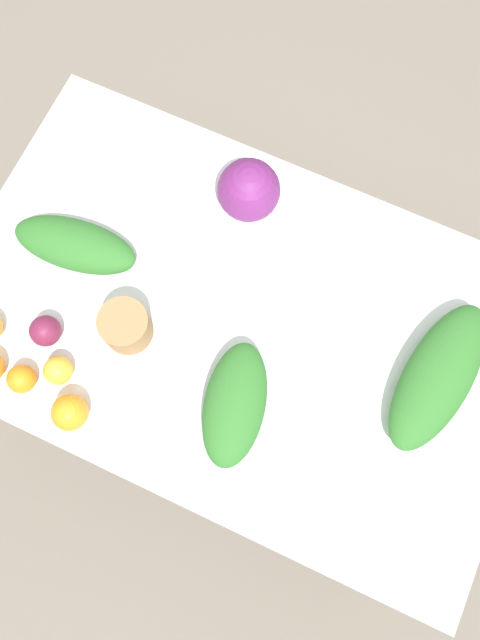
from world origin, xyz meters
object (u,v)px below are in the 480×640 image
object	(u,v)px
paper_bag	(126,326)
greens_bunch_scallion	(76,244)
beet_root	(45,331)
orange_3	(58,370)
greens_bunch_dandelion	(235,404)
greens_bunch_beet_tops	(438,376)
orange_2	(22,379)
orange_1	(70,412)
cabbage_purple	(249,190)

from	to	relation	value
paper_bag	greens_bunch_scallion	distance (m)	0.24
beet_root	orange_3	size ratio (longest dim) A/B	1.09
greens_bunch_dandelion	orange_3	world-z (taller)	greens_bunch_dandelion
greens_bunch_beet_tops	orange_3	world-z (taller)	greens_bunch_beet_tops
greens_bunch_beet_tops	orange_2	distance (m)	0.92
orange_1	paper_bag	bearing A→B (deg)	-96.24
cabbage_purple	orange_3	distance (m)	0.60
orange_3	orange_1	bearing A→B (deg)	134.73
greens_bunch_beet_tops	orange_3	distance (m)	0.84
greens_bunch_beet_tops	greens_bunch_dandelion	bearing A→B (deg)	32.40
cabbage_purple	paper_bag	size ratio (longest dim) A/B	1.31
greens_bunch_dandelion	orange_3	xyz separation A→B (m)	(0.39, 0.09, -0.01)
beet_root	orange_2	distance (m)	0.12
greens_bunch_scallion	beet_root	xyz separation A→B (m)	(-0.04, 0.21, -0.01)
cabbage_purple	orange_1	size ratio (longest dim) A/B	1.83
beet_root	cabbage_purple	bearing A→B (deg)	-119.93
greens_bunch_beet_tops	greens_bunch_scallion	distance (m)	0.87
cabbage_purple	beet_root	xyz separation A→B (m)	(0.28, 0.49, -0.04)
greens_bunch_scallion	orange_1	size ratio (longest dim) A/B	3.65
paper_bag	orange_3	xyz separation A→B (m)	(0.09, 0.15, -0.01)
cabbage_purple	greens_bunch_scallion	distance (m)	0.42
greens_bunch_scallion	beet_root	bearing A→B (deg)	99.51
cabbage_purple	paper_bag	xyz separation A→B (m)	(0.12, 0.41, -0.03)
greens_bunch_beet_tops	orange_3	size ratio (longest dim) A/B	5.65
cabbage_purple	paper_bag	world-z (taller)	cabbage_purple
greens_bunch_dandelion	greens_bunch_scallion	size ratio (longest dim) A/B	0.93
greens_bunch_beet_tops	orange_2	bearing A→B (deg)	24.85
greens_bunch_scallion	orange_2	size ratio (longest dim) A/B	4.58
paper_bag	orange_1	xyz separation A→B (m)	(0.02, 0.22, -0.01)
orange_1	greens_bunch_scallion	bearing A→B (deg)	-63.50
greens_bunch_dandelion	greens_bunch_beet_tops	distance (m)	0.45
beet_root	greens_bunch_dandelion	bearing A→B (deg)	-176.66
greens_bunch_beet_tops	greens_bunch_scallion	bearing A→B (deg)	3.68
paper_bag	greens_bunch_scallion	world-z (taller)	paper_bag
greens_bunch_beet_tops	greens_bunch_scallion	xyz separation A→B (m)	(0.87, 0.06, -0.00)
greens_bunch_dandelion	orange_1	xyz separation A→B (m)	(0.32, 0.16, -0.00)
orange_1	orange_3	xyz separation A→B (m)	(0.07, -0.07, -0.01)
greens_bunch_beet_tops	orange_3	xyz separation A→B (m)	(0.77, 0.34, -0.01)
cabbage_purple	greens_bunch_scallion	size ratio (longest dim) A/B	0.50
greens_bunch_scallion	paper_bag	bearing A→B (deg)	146.87
orange_2	cabbage_purple	bearing A→B (deg)	-114.55
cabbage_purple	orange_1	distance (m)	0.64
greens_bunch_scallion	orange_2	distance (m)	0.33
paper_bag	greens_bunch_dandelion	size ratio (longest dim) A/B	0.41
cabbage_purple	paper_bag	distance (m)	0.42
cabbage_purple	greens_bunch_dandelion	size ratio (longest dim) A/B	0.54
paper_bag	orange_2	xyz separation A→B (m)	(0.16, 0.20, -0.02)
paper_bag	orange_2	bearing A→B (deg)	51.55
greens_bunch_dandelion	orange_3	bearing A→B (deg)	13.55
cabbage_purple	orange_1	xyz separation A→B (m)	(0.14, 0.63, -0.03)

